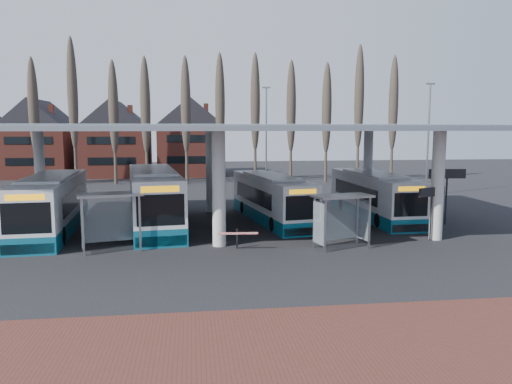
{
  "coord_description": "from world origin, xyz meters",
  "views": [
    {
      "loc": [
        -1.37,
        -23.16,
        6.12
      ],
      "look_at": [
        2.52,
        7.0,
        2.24
      ],
      "focal_mm": 35.0,
      "sensor_mm": 36.0,
      "label": 1
    }
  ],
  "objects": [
    {
      "name": "ground",
      "position": [
        0.0,
        0.0,
        0.0
      ],
      "size": [
        140.0,
        140.0,
        0.0
      ],
      "primitive_type": "plane",
      "color": "black",
      "rests_on": "ground"
    },
    {
      "name": "station_canopy",
      "position": [
        0.0,
        8.0,
        5.68
      ],
      "size": [
        32.0,
        16.0,
        6.34
      ],
      "color": "silver",
      "rests_on": "ground"
    },
    {
      "name": "poplar_row",
      "position": [
        0.0,
        33.0,
        8.78
      ],
      "size": [
        45.1,
        1.1,
        14.5
      ],
      "color": "#473D33",
      "rests_on": "ground"
    },
    {
      "name": "townhouse_row",
      "position": [
        -15.75,
        44.0,
        5.94
      ],
      "size": [
        36.8,
        10.3,
        12.25
      ],
      "color": "brown",
      "rests_on": "ground"
    },
    {
      "name": "lamp_post_b",
      "position": [
        6.0,
        26.0,
        5.34
      ],
      "size": [
        0.8,
        0.16,
        10.17
      ],
      "color": "slate",
      "rests_on": "ground"
    },
    {
      "name": "lamp_post_c",
      "position": [
        20.0,
        20.0,
        5.34
      ],
      "size": [
        0.8,
        0.16,
        10.17
      ],
      "color": "slate",
      "rests_on": "ground"
    },
    {
      "name": "bus_0",
      "position": [
        -9.71,
        7.56,
        1.59
      ],
      "size": [
        3.47,
        12.26,
        3.36
      ],
      "rotation": [
        0.0,
        0.0,
        0.07
      ],
      "color": "white",
      "rests_on": "ground"
    },
    {
      "name": "bus_1",
      "position": [
        -3.81,
        8.76,
        1.7
      ],
      "size": [
        4.4,
        13.21,
        3.6
      ],
      "rotation": [
        0.0,
        0.0,
        0.13
      ],
      "color": "white",
      "rests_on": "ground"
    },
    {
      "name": "bus_2",
      "position": [
        3.85,
        9.42,
        1.44
      ],
      "size": [
        4.15,
        11.25,
        3.06
      ],
      "rotation": [
        0.0,
        0.0,
        0.17
      ],
      "color": "white",
      "rests_on": "ground"
    },
    {
      "name": "bus_3",
      "position": [
        11.04,
        9.74,
        1.47
      ],
      "size": [
        2.8,
        11.28,
        3.11
      ],
      "rotation": [
        0.0,
        0.0,
        0.04
      ],
      "color": "white",
      "rests_on": "ground"
    },
    {
      "name": "shelter_1",
      "position": [
        -5.48,
        2.31,
        2.12
      ],
      "size": [
        3.41,
        2.25,
        2.91
      ],
      "rotation": [
        0.0,
        0.0,
        0.23
      ],
      "color": "gray",
      "rests_on": "ground"
    },
    {
      "name": "shelter_2",
      "position": [
        6.18,
        1.36,
        2.0
      ],
      "size": [
        3.22,
        2.1,
        2.75
      ],
      "rotation": [
        0.0,
        0.0,
        0.22
      ],
      "color": "gray",
      "rests_on": "ground"
    },
    {
      "name": "info_sign_0",
      "position": [
        11.57,
        2.25,
        2.47
      ],
      "size": [
        1.86,
        0.9,
        2.95
      ],
      "rotation": [
        0.0,
        0.0,
        0.42
      ],
      "color": "black",
      "rests_on": "ground"
    },
    {
      "name": "info_sign_1",
      "position": [
        14.72,
        6.53,
        2.99
      ],
      "size": [
        2.4,
        0.24,
        3.57
      ],
      "rotation": [
        0.0,
        0.0,
        -0.05
      ],
      "color": "black",
      "rests_on": "ground"
    },
    {
      "name": "barrier",
      "position": [
        0.87,
        1.44,
        0.8
      ],
      "size": [
        2.05,
        0.61,
        1.03
      ],
      "rotation": [
        0.0,
        0.0,
        -0.06
      ],
      "color": "black",
      "rests_on": "ground"
    }
  ]
}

